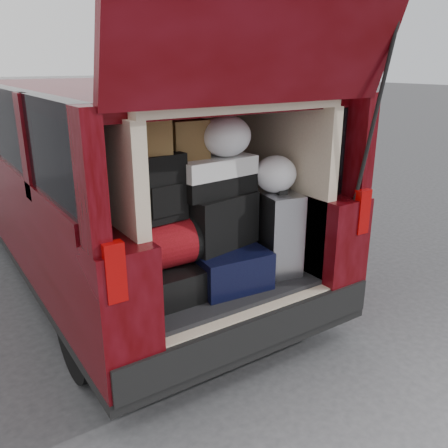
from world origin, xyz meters
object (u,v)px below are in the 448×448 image
Objects in this scene: navy_hardshell at (223,263)px; backpack at (160,188)px; black_hardshell at (164,280)px; black_soft_case at (218,220)px; red_duffel at (164,244)px; twotone_duffel at (213,175)px; silver_roller at (276,232)px.

backpack reaches higher than navy_hardshell.
black_hardshell is 1.03× the size of black_soft_case.
twotone_duffel is at bearing 8.92° from red_duffel.
silver_roller is 1.42× the size of backpack.
red_duffel is 0.42m from black_soft_case.
silver_roller is 1.08× the size of twotone_duffel.
navy_hardshell reaches higher than black_hardshell.
black_soft_case reaches higher than black_hardshell.
navy_hardshell is (0.42, -0.04, 0.02)m from black_hardshell.
black_soft_case is (-0.01, 0.04, 0.30)m from navy_hardshell.
black_soft_case is at bearing 177.12° from silver_roller.
black_hardshell is 0.60m from backpack.
backpack reaches higher than red_duffel.
navy_hardshell is 0.30m from black_soft_case.
navy_hardshell is 1.24× the size of red_duffel.
twotone_duffel is at bearing -0.49° from backpack.
backpack is (-0.00, 0.02, 0.35)m from red_duffel.
navy_hardshell is 1.08× the size of twotone_duffel.
red_duffel is at bearing 173.00° from black_soft_case.
silver_roller is at bearing -23.91° from black_soft_case.
black_hardshell is 0.52m from black_soft_case.
black_soft_case is at bearing -4.69° from backpack.
backpack is at bearing 94.28° from red_duffel.
black_hardshell is 1.09× the size of red_duffel.
silver_roller is at bearing -11.87° from backpack.
black_soft_case is 0.30m from twotone_duffel.
twotone_duffel is at bearing 107.20° from black_soft_case.
twotone_duffel is (-0.03, 0.07, 0.59)m from navy_hardshell.
twotone_duffel is (0.39, 0.05, 0.37)m from red_duffel.
backpack is 0.40m from twotone_duffel.
silver_roller is at bearing -3.56° from navy_hardshell.
black_soft_case is at bearing 4.63° from red_duffel.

